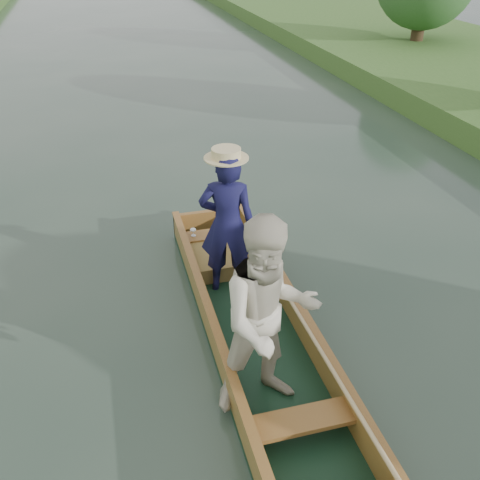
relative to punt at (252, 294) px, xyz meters
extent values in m
plane|color=#283D30|center=(0.10, 0.27, -0.80)|extent=(120.00, 120.00, 0.00)
cylinder|color=#47331E|center=(9.90, 13.25, 0.31)|extent=(0.44, 0.44, 2.23)
cube|color=black|center=(0.10, 0.27, -0.76)|extent=(1.10, 5.00, 0.08)
cube|color=olive|center=(-0.41, 0.27, -0.56)|extent=(0.08, 5.00, 0.32)
cube|color=olive|center=(0.61, 0.27, -0.56)|extent=(0.08, 5.00, 0.32)
cube|color=olive|center=(0.10, 2.73, -0.56)|extent=(1.10, 0.08, 0.32)
cube|color=olive|center=(-0.41, 0.27, -0.38)|extent=(0.10, 5.00, 0.04)
cube|color=olive|center=(0.61, 0.27, -0.38)|extent=(0.10, 5.00, 0.04)
cube|color=olive|center=(0.10, 2.17, -0.50)|extent=(0.94, 0.30, 0.05)
cube|color=olive|center=(0.10, -1.33, -0.50)|extent=(0.94, 0.30, 0.05)
imported|color=#14133E|center=(0.01, 1.15, 0.22)|extent=(0.79, 0.64, 1.89)
cylinder|color=beige|center=(0.01, 1.15, 1.13)|extent=(0.52, 0.52, 0.12)
imported|color=beige|center=(-0.07, -0.79, 0.30)|extent=(1.03, 0.82, 2.05)
cube|color=#975E30|center=(0.08, 1.73, -0.61)|extent=(0.85, 0.90, 0.22)
sphere|color=tan|center=(0.35, 1.63, -0.40)|extent=(0.19, 0.19, 0.19)
sphere|color=tan|center=(0.35, 1.62, -0.25)|extent=(0.14, 0.14, 0.14)
sphere|color=tan|center=(0.30, 1.62, -0.19)|extent=(0.05, 0.05, 0.05)
sphere|color=tan|center=(0.40, 1.62, -0.19)|extent=(0.05, 0.05, 0.05)
sphere|color=tan|center=(0.35, 1.56, -0.27)|extent=(0.06, 0.06, 0.06)
sphere|color=tan|center=(0.26, 1.61, -0.37)|extent=(0.07, 0.07, 0.07)
sphere|color=tan|center=(0.44, 1.61, -0.37)|extent=(0.07, 0.07, 0.07)
sphere|color=tan|center=(0.30, 1.60, -0.48)|extent=(0.08, 0.08, 0.08)
sphere|color=tan|center=(0.40, 1.60, -0.48)|extent=(0.08, 0.08, 0.08)
cylinder|color=silver|center=(-0.25, 2.17, -0.47)|extent=(0.07, 0.07, 0.01)
cylinder|color=silver|center=(-0.25, 2.17, -0.43)|extent=(0.01, 0.01, 0.08)
ellipsoid|color=silver|center=(-0.25, 2.17, -0.38)|extent=(0.09, 0.09, 0.05)
cylinder|color=tan|center=(0.53, -0.26, -0.34)|extent=(0.04, 4.02, 0.18)
camera|label=1|loc=(-1.31, -4.41, 3.41)|focal=40.00mm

